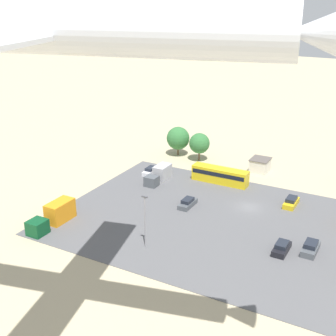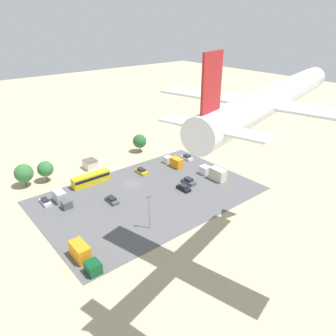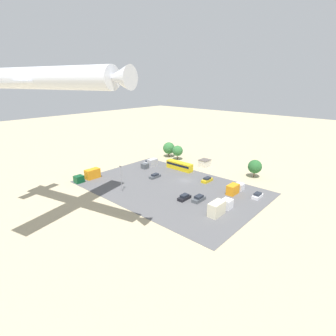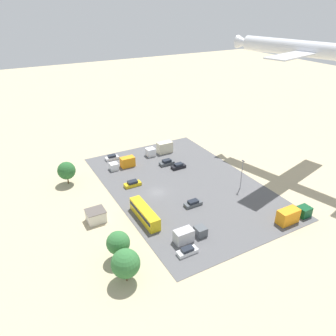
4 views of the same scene
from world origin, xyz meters
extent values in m
plane|color=tan|center=(0.00, 0.00, 0.00)|extent=(400.00, 400.00, 0.00)
cube|color=#565659|center=(0.00, 7.96, 0.04)|extent=(57.32, 37.74, 0.08)
cube|color=silver|center=(3.97, -17.70, 1.34)|extent=(3.57, 3.99, 2.67)
cube|color=#59514C|center=(3.97, -17.70, 2.73)|extent=(3.81, 4.23, 0.12)
cube|color=gold|center=(8.86, -7.81, 1.60)|extent=(11.24, 2.50, 3.04)
cube|color=black|center=(8.86, -7.81, 2.15)|extent=(10.79, 2.54, 0.85)
cube|color=silver|center=(23.29, -5.36, 0.49)|extent=(1.72, 4.29, 0.81)
cube|color=#1E232D|center=(23.29, -5.36, 1.19)|extent=(1.44, 2.40, 0.60)
cube|color=gold|center=(-6.24, -4.22, 0.53)|extent=(1.88, 4.59, 0.90)
cube|color=#1E232D|center=(-6.24, -4.22, 1.31)|extent=(1.58, 2.57, 0.66)
cube|color=#4C5156|center=(9.62, 4.88, 0.50)|extent=(1.81, 4.46, 0.84)
cube|color=#1E232D|center=(9.62, 4.88, 1.22)|extent=(1.52, 2.50, 0.61)
cube|color=black|center=(-9.16, 11.92, 0.52)|extent=(1.89, 4.31, 0.89)
cube|color=#1E232D|center=(-9.16, 11.92, 1.29)|extent=(1.59, 2.41, 0.65)
cube|color=silver|center=(-24.42, -3.28, 0.51)|extent=(1.87, 4.17, 0.86)
cube|color=#1E232D|center=(-24.42, -3.28, 1.26)|extent=(1.57, 2.33, 0.63)
cube|color=#4C5156|center=(-12.86, 9.96, 0.56)|extent=(2.00, 4.48, 0.96)
cube|color=#1E232D|center=(-12.86, 9.96, 1.39)|extent=(1.68, 2.51, 0.70)
cube|color=#4C5156|center=(19.80, 0.12, 1.08)|extent=(2.39, 2.23, 1.99)
cube|color=#B2B2B7|center=(19.80, -4.10, 1.50)|extent=(2.39, 3.97, 2.85)
cube|color=#0C4723|center=(25.62, 25.06, 1.25)|extent=(2.59, 2.82, 2.34)
cube|color=orange|center=(25.62, 19.74, 1.75)|extent=(2.59, 5.01, 3.34)
cube|color=silver|center=(-20.99, 8.52, 1.34)|extent=(2.57, 2.76, 2.51)
cube|color=beige|center=(-20.99, 13.73, 1.87)|extent=(2.57, 4.90, 3.59)
cube|color=silver|center=(-17.65, -5.22, 1.12)|extent=(2.39, 2.33, 2.09)
cube|color=orange|center=(-17.65, -0.82, 1.57)|extent=(2.39, 4.14, 2.98)
cylinder|color=brown|center=(23.82, -18.55, 1.04)|extent=(0.36, 0.36, 2.08)
sphere|color=#337038|center=(23.82, -18.55, 4.04)|extent=(5.23, 5.23, 5.23)
cylinder|color=brown|center=(18.03, -17.66, 1.14)|extent=(0.36, 0.36, 2.28)
sphere|color=#337038|center=(18.03, -17.66, 3.98)|extent=(4.55, 4.55, 4.55)
cylinder|color=brown|center=(-16.16, -19.03, 1.09)|extent=(0.36, 0.36, 2.19)
sphere|color=#28602D|center=(-16.16, -19.03, 3.99)|extent=(4.80, 4.80, 4.80)
cylinder|color=gray|center=(8.88, 20.30, 4.08)|extent=(0.20, 0.20, 7.99)
cube|color=#4C4C51|center=(8.88, 20.30, 8.25)|extent=(0.90, 0.28, 0.20)
cylinder|color=silver|center=(3.89, 44.03, 33.17)|extent=(39.60, 13.49, 4.13)
cone|color=silver|center=(-16.62, 39.00, 33.17)|extent=(5.34, 4.89, 3.92)
cube|color=silver|center=(3.89, 44.03, 32.55)|extent=(13.94, 36.08, 0.36)
camera|label=1|loc=(-23.18, 71.69, 35.91)|focal=50.00mm
camera|label=2|loc=(45.16, 70.75, 44.28)|focal=35.00mm
camera|label=3|loc=(-51.48, 66.42, 32.78)|focal=28.00mm
camera|label=4|loc=(64.94, -32.98, 45.21)|focal=35.00mm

